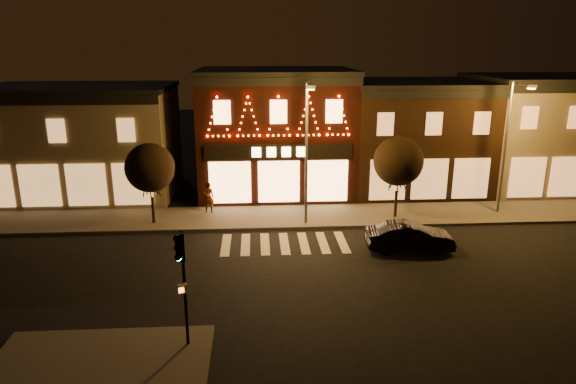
{
  "coord_description": "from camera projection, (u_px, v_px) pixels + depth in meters",
  "views": [
    {
      "loc": [
        -1.4,
        -20.47,
        9.94
      ],
      "look_at": [
        0.18,
        4.0,
        2.77
      ],
      "focal_mm": 31.88,
      "sensor_mm": 36.0,
      "label": 1
    }
  ],
  "objects": [
    {
      "name": "building_left",
      "position": [
        81.0,
        141.0,
        34.05
      ],
      "size": [
        12.2,
        8.28,
        7.3
      ],
      "color": "#746652",
      "rests_on": "ground"
    },
    {
      "name": "building_right_b",
      "position": [
        538.0,
        132.0,
        35.93
      ],
      "size": [
        9.2,
        8.28,
        7.8
      ],
      "color": "#746652",
      "rests_on": "ground"
    },
    {
      "name": "pedestrian",
      "position": [
        208.0,
        197.0,
        30.49
      ],
      "size": [
        0.71,
        0.49,
        1.87
      ],
      "primitive_type": "imported",
      "rotation": [
        0.0,
        0.0,
        3.08
      ],
      "color": "gray",
      "rests_on": "sidewalk_far"
    },
    {
      "name": "streetlamp_mid",
      "position": [
        307.0,
        144.0,
        27.43
      ],
      "size": [
        0.49,
        1.78,
        7.82
      ],
      "rotation": [
        0.0,
        0.0,
        0.0
      ],
      "color": "#59595E",
      "rests_on": "sidewalk_far"
    },
    {
      "name": "building_pulp",
      "position": [
        276.0,
        131.0,
        34.7
      ],
      "size": [
        10.2,
        8.34,
        8.3
      ],
      "color": "black",
      "rests_on": "ground"
    },
    {
      "name": "streetlamp_right",
      "position": [
        509.0,
        138.0,
        29.34
      ],
      "size": [
        0.61,
        1.77,
        7.7
      ],
      "rotation": [
        0.0,
        0.0,
        -0.18
      ],
      "color": "#59595E",
      "rests_on": "sidewalk_far"
    },
    {
      "name": "sidewalk_far",
      "position": [
        314.0,
        216.0,
        30.25
      ],
      "size": [
        44.0,
        4.0,
        0.15
      ],
      "primitive_type": "cube",
      "color": "#47423D",
      "rests_on": "ground"
    },
    {
      "name": "tree_right",
      "position": [
        398.0,
        161.0,
        29.05
      ],
      "size": [
        2.83,
        2.83,
        4.74
      ],
      "rotation": [
        0.0,
        0.0,
        -0.18
      ],
      "color": "black",
      "rests_on": "sidewalk_far"
    },
    {
      "name": "dark_sedan",
      "position": [
        410.0,
        237.0,
        25.3
      ],
      "size": [
        4.34,
        1.7,
        1.41
      ],
      "primitive_type": "imported",
      "rotation": [
        0.0,
        0.0,
        1.52
      ],
      "color": "black",
      "rests_on": "ground"
    },
    {
      "name": "building_right_a",
      "position": [
        413.0,
        135.0,
        35.42
      ],
      "size": [
        9.2,
        8.28,
        7.5
      ],
      "color": "#331D11",
      "rests_on": "ground"
    },
    {
      "name": "ground",
      "position": [
        290.0,
        278.0,
        22.49
      ],
      "size": [
        120.0,
        120.0,
        0.0
      ],
      "primitive_type": "plane",
      "color": "black",
      "rests_on": "ground"
    },
    {
      "name": "traffic_signal_near",
      "position": [
        182.0,
        267.0,
        16.38
      ],
      "size": [
        0.34,
        0.43,
        4.09
      ],
      "rotation": [
        0.0,
        0.0,
        0.25
      ],
      "color": "black",
      "rests_on": "sidewalk_near"
    },
    {
      "name": "tree_left",
      "position": [
        150.0,
        168.0,
        28.06
      ],
      "size": [
        2.72,
        2.72,
        4.55
      ],
      "rotation": [
        0.0,
        0.0,
        0.1
      ],
      "color": "black",
      "rests_on": "sidewalk_far"
    }
  ]
}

